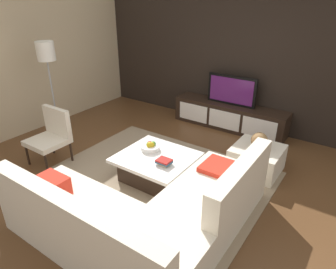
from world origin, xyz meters
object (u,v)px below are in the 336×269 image
coffee_table (157,167)px  floor_lamp (47,58)px  decorative_ball (259,140)px  ottoman (257,159)px  television (232,90)px  accent_chair_near (52,133)px  book_stack (164,162)px  fruit_bowl (151,147)px  sectional_couch (147,215)px  media_console (229,116)px

coffee_table → floor_lamp: size_ratio=0.60×
floor_lamp → decorative_ball: (3.50, 0.93, -0.95)m
ottoman → floor_lamp: bearing=-165.2°
television → accent_chair_near: television is taller
decorative_ball → book_stack: (-0.90, -1.16, -0.10)m
ottoman → fruit_bowl: (-1.30, -0.93, 0.23)m
television → floor_lamp: 3.38m
floor_lamp → ottoman: size_ratio=2.50×
coffee_table → ottoman: (1.12, 1.03, -0.00)m
fruit_bowl → book_stack: fruit_bowl is taller
sectional_couch → book_stack: sectional_couch is taller
sectional_couch → book_stack: (-0.37, 0.85, 0.13)m
floor_lamp → fruit_bowl: size_ratio=6.26×
accent_chair_near → fruit_bowl: bearing=30.8°
television → decorative_ball: bearing=-51.0°
accent_chair_near → decorative_ball: size_ratio=3.59×
fruit_bowl → decorative_ball: (1.30, 0.93, 0.09)m
media_console → decorative_ball: bearing=-51.0°
decorative_ball → media_console: bearing=129.0°
media_console → television: size_ratio=2.32×
media_console → floor_lamp: floor_lamp is taller
television → fruit_bowl: television is taller
ottoman → decorative_ball: decorative_ball is taller
accent_chair_near → book_stack: (1.90, 0.38, -0.07)m
ottoman → media_console: bearing=129.0°
sectional_couch → coffee_table: 1.15m
accent_chair_near → book_stack: 1.94m
accent_chair_near → book_stack: size_ratio=4.32×
ottoman → book_stack: size_ratio=3.48×
fruit_bowl → decorative_ball: bearing=35.6°
media_console → book_stack: size_ratio=11.18×
accent_chair_near → fruit_bowl: size_ratio=3.11×
floor_lamp → book_stack: (2.61, -0.23, -1.05)m
coffee_table → fruit_bowl: size_ratio=3.73×
sectional_couch → fruit_bowl: bearing=125.6°
floor_lamp → decorative_ball: bearing=14.8°
decorative_ball → book_stack: bearing=-127.7°
book_stack → floor_lamp: bearing=174.9°
coffee_table → television: bearing=87.5°
television → fruit_bowl: 2.24m
floor_lamp → book_stack: size_ratio=8.70×
sectional_couch → ottoman: (0.53, 2.01, -0.09)m
accent_chair_near → floor_lamp: (-0.71, 0.61, 0.98)m
television → coffee_table: 2.37m
fruit_bowl → book_stack: bearing=-29.3°
accent_chair_near → book_stack: bearing=19.9°
fruit_bowl → book_stack: 0.47m
ottoman → book_stack: 1.48m
media_console → ottoman: media_console is taller
floor_lamp → ottoman: 3.84m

